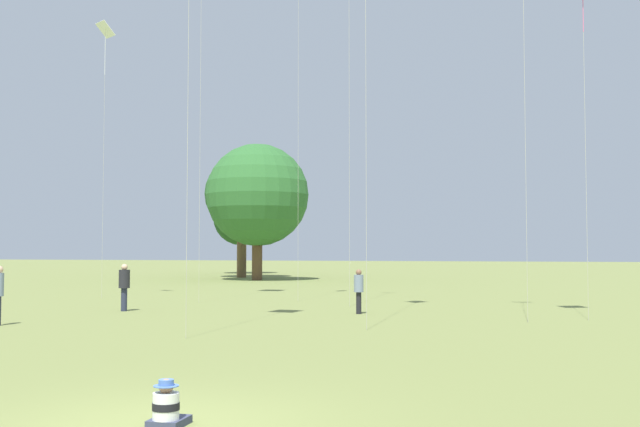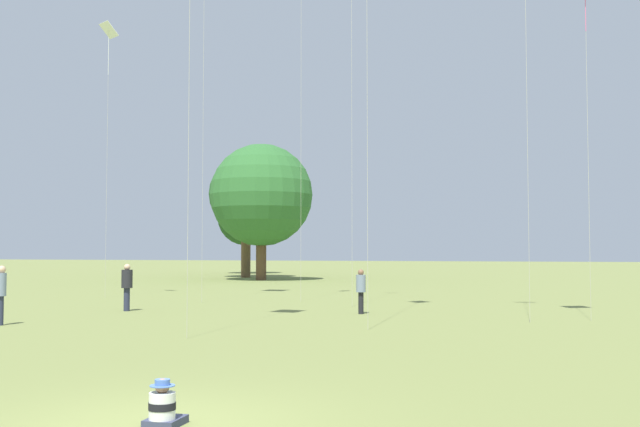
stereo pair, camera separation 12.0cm
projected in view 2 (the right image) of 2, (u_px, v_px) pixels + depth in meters
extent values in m
plane|color=olive|center=(154.00, 427.00, 9.35)|extent=(300.00, 300.00, 0.00)
cube|color=#383D56|center=(165.00, 422.00, 9.41)|extent=(0.44, 0.53, 0.10)
cylinder|color=white|center=(162.00, 406.00, 9.33)|extent=(0.34, 0.34, 0.33)
cylinder|color=black|center=(162.00, 406.00, 9.33)|extent=(0.36, 0.36, 0.09)
sphere|color=#A37556|center=(163.00, 386.00, 9.34)|extent=(0.19, 0.19, 0.19)
cylinder|color=#4C70B7|center=(163.00, 386.00, 9.35)|extent=(0.32, 0.32, 0.01)
cylinder|color=#4C70B7|center=(163.00, 383.00, 9.35)|extent=(0.19, 0.19, 0.08)
cylinder|color=#282D42|center=(1.00, 311.00, 22.06)|extent=(0.21, 0.21, 0.86)
cylinder|color=gray|center=(1.00, 284.00, 22.10)|extent=(0.39, 0.39, 0.68)
sphere|color=#DBAD89|center=(2.00, 270.00, 22.12)|extent=(0.23, 0.23, 0.23)
cylinder|color=black|center=(361.00, 303.00, 26.05)|extent=(0.19, 0.19, 0.76)
cylinder|color=gray|center=(361.00, 283.00, 26.08)|extent=(0.35, 0.35, 0.60)
sphere|color=brown|center=(361.00, 272.00, 26.10)|extent=(0.21, 0.21, 0.21)
cylinder|color=#282D42|center=(127.00, 300.00, 27.30)|extent=(0.31, 0.31, 0.84)
cylinder|color=#232328|center=(127.00, 279.00, 27.34)|extent=(0.56, 0.56, 0.67)
sphere|color=#DBAD89|center=(127.00, 267.00, 27.36)|extent=(0.23, 0.23, 0.23)
cylinder|color=#BCB7A8|center=(301.00, 117.00, 32.96)|extent=(0.01, 0.01, 16.21)
cylinder|color=pink|center=(585.00, 8.00, 24.01)|extent=(0.02, 0.02, 1.49)
cylinder|color=#BCB7A8|center=(588.00, 146.00, 23.79)|extent=(0.01, 0.01, 11.08)
cylinder|color=#BCB7A8|center=(526.00, 42.00, 23.28)|extent=(0.01, 0.01, 17.42)
cylinder|color=#BCB7A8|center=(190.00, 21.00, 19.20)|extent=(0.01, 0.01, 16.18)
cylinder|color=#BCB7A8|center=(203.00, 82.00, 32.19)|extent=(0.01, 0.01, 18.88)
cube|color=white|center=(109.00, 30.00, 35.51)|extent=(1.04, 0.96, 0.62)
cylinder|color=white|center=(108.00, 56.00, 35.45)|extent=(0.02, 0.02, 1.88)
cylinder|color=#BCB7A8|center=(107.00, 163.00, 35.19)|extent=(0.01, 0.01, 12.69)
cylinder|color=#BCB7A8|center=(352.00, 73.00, 29.92)|extent=(0.01, 0.01, 18.59)
cylinder|color=brown|center=(245.00, 253.00, 72.61)|extent=(0.58, 0.58, 3.96)
sphere|color=#1E471E|center=(245.00, 217.00, 72.78)|extent=(5.41, 5.41, 5.41)
cylinder|color=brown|center=(246.00, 246.00, 61.71)|extent=(0.78, 0.78, 5.20)
sphere|color=#235123|center=(246.00, 194.00, 61.92)|extent=(6.16, 6.16, 6.16)
cylinder|color=brown|center=(261.00, 252.00, 55.89)|extent=(0.77, 0.77, 4.27)
sphere|color=#2D662D|center=(261.00, 195.00, 56.10)|extent=(7.69, 7.69, 7.69)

